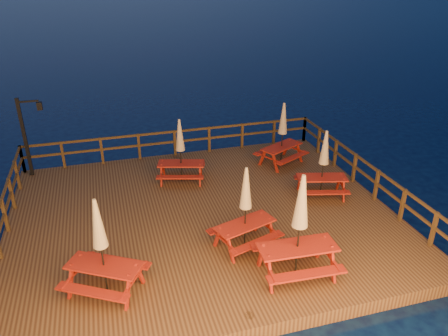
{
  "coord_description": "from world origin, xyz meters",
  "views": [
    {
      "loc": [
        -2.66,
        -11.72,
        7.81
      ],
      "look_at": [
        0.89,
        0.6,
        1.64
      ],
      "focal_mm": 35.0,
      "sensor_mm": 36.0,
      "label": 1
    }
  ],
  "objects_px": {
    "lamp_post": "(28,130)",
    "picnic_table_1": "(282,133)",
    "picnic_table_0": "(323,163)",
    "picnic_table_2": "(180,150)"
  },
  "relations": [
    {
      "from": "lamp_post",
      "to": "picnic_table_1",
      "type": "xyz_separation_m",
      "value": [
        9.31,
        -1.66,
        -0.49
      ]
    },
    {
      "from": "picnic_table_0",
      "to": "picnic_table_1",
      "type": "distance_m",
      "value": 2.84
    },
    {
      "from": "lamp_post",
      "to": "picnic_table_0",
      "type": "relative_size",
      "value": 1.25
    },
    {
      "from": "lamp_post",
      "to": "picnic_table_0",
      "type": "distance_m",
      "value": 10.6
    },
    {
      "from": "lamp_post",
      "to": "picnic_table_0",
      "type": "height_order",
      "value": "lamp_post"
    },
    {
      "from": "lamp_post",
      "to": "picnic_table_2",
      "type": "bearing_deg",
      "value": -21.57
    },
    {
      "from": "picnic_table_0",
      "to": "picnic_table_2",
      "type": "bearing_deg",
      "value": 165.7
    },
    {
      "from": "picnic_table_1",
      "to": "picnic_table_2",
      "type": "distance_m",
      "value": 4.12
    },
    {
      "from": "picnic_table_0",
      "to": "picnic_table_1",
      "type": "bearing_deg",
      "value": 110.46
    },
    {
      "from": "lamp_post",
      "to": "picnic_table_1",
      "type": "distance_m",
      "value": 9.47
    }
  ]
}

